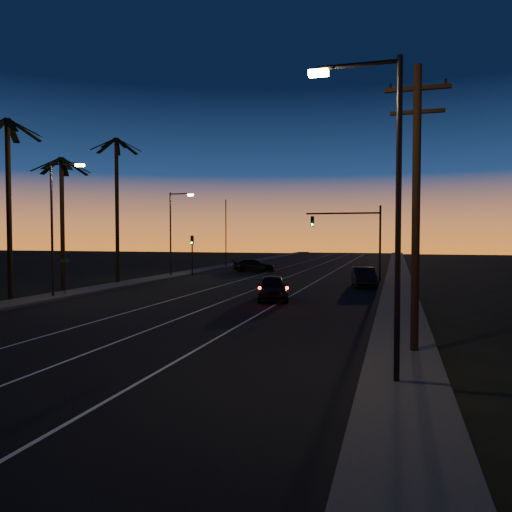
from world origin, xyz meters
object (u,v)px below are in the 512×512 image
(utility_pole, at_px, (416,202))
(right_car, at_px, (364,277))
(signal_mast, at_px, (355,229))
(lead_car, at_px, (272,287))
(cross_car, at_px, (254,265))

(utility_pole, bearing_deg, right_car, 97.77)
(signal_mast, distance_m, lead_car, 17.83)
(signal_mast, distance_m, cross_car, 14.53)
(utility_pole, bearing_deg, lead_car, 122.57)
(utility_pole, xyz_separation_m, right_car, (-3.14, 23.04, -4.51))
(lead_car, bearing_deg, cross_car, 108.71)
(cross_car, bearing_deg, lead_car, -71.29)
(utility_pole, xyz_separation_m, signal_mast, (-4.46, 29.99, -0.53))
(utility_pole, distance_m, right_car, 23.69)
(utility_pole, relative_size, lead_car, 1.79)
(utility_pole, relative_size, cross_car, 1.85)
(right_car, xyz_separation_m, cross_car, (-13.33, 14.05, -0.06))
(signal_mast, xyz_separation_m, cross_car, (-12.01, 7.10, -4.04))
(utility_pole, distance_m, cross_car, 40.84)
(cross_car, bearing_deg, signal_mast, -30.57)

